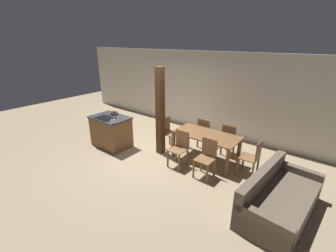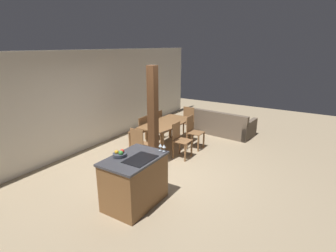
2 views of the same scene
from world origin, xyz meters
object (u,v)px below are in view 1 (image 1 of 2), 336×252
(dining_table, at_px, (206,138))
(dining_chair_far_left, at_px, (205,132))
(wine_glass_middle, at_px, (114,119))
(dining_chair_near_left, at_px, (179,148))
(dining_chair_foot_end, at_px, (252,157))
(wine_glass_near, at_px, (112,120))
(dining_chair_near_right, at_px, (206,157))
(fruit_bowl, at_px, (114,113))
(couch, at_px, (279,200))
(dining_chair_head_end, at_px, (169,132))
(dining_chair_far_right, at_px, (230,139))
(kitchen_island, at_px, (111,131))
(timber_post, at_px, (160,112))

(dining_table, bearing_deg, dining_chair_far_left, 120.50)
(dining_table, bearing_deg, wine_glass_middle, -150.63)
(dining_chair_near_left, distance_m, dining_chair_foot_end, 1.73)
(wine_glass_near, bearing_deg, wine_glass_middle, 90.00)
(dining_chair_near_right, bearing_deg, fruit_bowl, -178.27)
(dining_chair_near_right, bearing_deg, wine_glass_near, -165.73)
(fruit_bowl, height_order, wine_glass_middle, wine_glass_middle)
(dining_chair_foot_end, bearing_deg, couch, 42.73)
(fruit_bowl, xyz_separation_m, wine_glass_middle, (0.59, -0.47, 0.06))
(dining_chair_near_left, height_order, dining_chair_far_left, same)
(dining_table, height_order, dining_chair_far_left, dining_chair_far_left)
(dining_chair_head_end, bearing_deg, couch, -105.20)
(fruit_bowl, height_order, couch, fruit_bowl)
(wine_glass_middle, distance_m, dining_chair_far_right, 3.20)
(dining_chair_foot_end, bearing_deg, dining_chair_head_end, -90.00)
(dining_chair_near_left, xyz_separation_m, dining_chair_head_end, (-0.84, 0.65, 0.00))
(kitchen_island, height_order, dining_chair_near_right, kitchen_island)
(wine_glass_middle, height_order, timber_post, timber_post)
(wine_glass_middle, height_order, dining_chair_near_left, wine_glass_middle)
(dining_chair_head_end, bearing_deg, dining_table, -90.00)
(dining_table, bearing_deg, wine_glass_near, -149.01)
(dining_chair_head_end, bearing_deg, fruit_bowl, 115.99)
(dining_chair_foot_end, bearing_deg, dining_chair_far_right, -127.74)
(dining_chair_near_left, height_order, dining_chair_near_right, same)
(fruit_bowl, relative_size, dining_table, 0.14)
(dining_chair_near_left, bearing_deg, dining_table, 59.50)
(wine_glass_middle, xyz_separation_m, couch, (4.20, 0.33, -0.76))
(kitchen_island, xyz_separation_m, dining_chair_near_right, (3.04, 0.33, 0.03))
(dining_chair_near_left, height_order, dining_chair_foot_end, same)
(wine_glass_near, height_order, dining_chair_near_right, wine_glass_near)
(wine_glass_middle, bearing_deg, wine_glass_near, -90.00)
(kitchen_island, xyz_separation_m, dining_chair_near_left, (2.27, 0.33, 0.03))
(wine_glass_near, distance_m, dining_chair_near_right, 2.68)
(dining_chair_near_left, bearing_deg, dining_chair_foot_end, 22.04)
(kitchen_island, relative_size, wine_glass_middle, 8.61)
(dining_chair_head_end, bearing_deg, dining_chair_foot_end, -90.00)
(wine_glass_near, relative_size, dining_chair_far_left, 0.14)
(wine_glass_middle, distance_m, dining_chair_far_left, 2.63)
(wine_glass_middle, xyz_separation_m, dining_chair_far_left, (1.78, 1.86, -0.54))
(wine_glass_middle, relative_size, dining_chair_far_left, 0.14)
(dining_chair_far_left, height_order, timber_post, timber_post)
(dining_chair_far_right, height_order, couch, dining_chair_far_right)
(dining_chair_head_end, xyz_separation_m, dining_chair_foot_end, (2.44, 0.00, 0.00))
(dining_chair_near_left, xyz_separation_m, couch, (2.42, -0.24, -0.22))
(wine_glass_middle, height_order, dining_chair_near_right, wine_glass_middle)
(wine_glass_middle, xyz_separation_m, timber_post, (0.94, 0.82, 0.17))
(wine_glass_near, bearing_deg, dining_chair_near_right, 14.27)
(wine_glass_middle, height_order, couch, wine_glass_middle)
(wine_glass_near, distance_m, couch, 4.29)
(wine_glass_near, xyz_separation_m, wine_glass_middle, (0.00, 0.08, 0.00))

